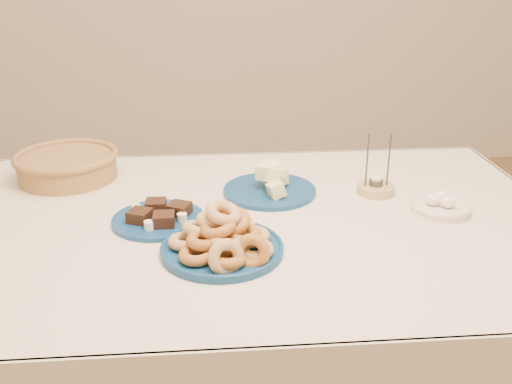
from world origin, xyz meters
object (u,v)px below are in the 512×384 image
wicker_basket (67,165)px  brownie_plate (159,217)px  dining_table (255,253)px  donut_platter (223,240)px  egg_bowl (440,206)px  melon_plate (271,183)px  candle_holder (376,188)px

wicker_basket → brownie_plate: bearing=-48.2°
dining_table → wicker_basket: (-0.57, 0.35, 0.15)m
donut_platter → egg_bowl: (0.61, 0.19, -0.02)m
brownie_plate → dining_table: bearing=-0.5°
wicker_basket → egg_bowl: size_ratio=1.61×
wicker_basket → melon_plate: bearing=-15.5°
dining_table → candle_holder: candle_holder is taller
candle_holder → egg_bowl: (0.14, -0.15, -0.00)m
dining_table → wicker_basket: bearing=148.3°
melon_plate → brownie_plate: size_ratio=0.92×
dining_table → candle_holder: bearing=21.6°
brownie_plate → candle_holder: size_ratio=1.62×
donut_platter → melon_plate: 0.39m
dining_table → egg_bowl: size_ratio=8.32×
melon_plate → egg_bowl: 0.49m
wicker_basket → egg_bowl: 1.15m
candle_holder → brownie_plate: bearing=-166.9°
donut_platter → dining_table: bearing=64.2°
melon_plate → brownie_plate: (-0.32, -0.17, -0.02)m
donut_platter → egg_bowl: bearing=17.3°
donut_platter → egg_bowl: donut_platter is taller
dining_table → brownie_plate: (-0.26, 0.00, 0.12)m
melon_plate → brownie_plate: melon_plate is taller
dining_table → donut_platter: size_ratio=4.84×
melon_plate → candle_holder: bearing=-5.0°
melon_plate → candle_holder: size_ratio=1.50×
donut_platter → egg_bowl: 0.64m
brownie_plate → candle_holder: (0.63, 0.15, 0.00)m
melon_plate → wicker_basket: (-0.63, 0.18, 0.01)m
dining_table → donut_platter: bearing=-115.8°
melon_plate → donut_platter: bearing=-112.8°
wicker_basket → candle_holder: 0.97m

